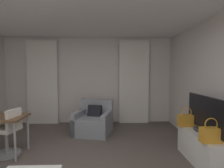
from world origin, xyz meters
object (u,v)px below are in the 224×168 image
Objects in this scene: desk_chair at (8,135)px; tv_flatscreen at (205,116)px; handbag_primary at (186,120)px; handbag_secondary at (211,134)px; tv_console at (204,148)px; armchair at (94,122)px.

desk_chair is 3.55m from tv_flatscreen.
handbag_secondary is at bearing -89.39° from handbag_primary.
tv_flatscreen is (3.50, -0.41, 0.43)m from desk_chair.
tv_console is at bearing -71.17° from handbag_primary.
tv_flatscreen is at bearing 90.00° from tv_console.
tv_console is 0.57m from handbag_secondary.
tv_flatscreen reaches higher than tv_console.
tv_flatscreen is (0.00, 0.01, 0.56)m from tv_console.
handbag_primary is at bearing 90.61° from handbag_secondary.
handbag_primary reaches higher than armchair.
tv_console is 3.09× the size of handbag_primary.
armchair is at bearing 140.93° from tv_console.
armchair is at bearing 146.67° from handbag_primary.
armchair is 2.57m from tv_console.
handbag_secondary reaches higher than armchair.
armchair reaches higher than tv_console.
tv_console is 0.57m from handbag_primary.
handbag_secondary reaches higher than desk_chair.
tv_flatscreen is at bearing -38.94° from armchair.
armchair is at bearing 38.63° from desk_chair.
tv_console is (2.00, -1.62, -0.01)m from armchair.
tv_console is (3.50, -0.41, -0.13)m from desk_chair.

